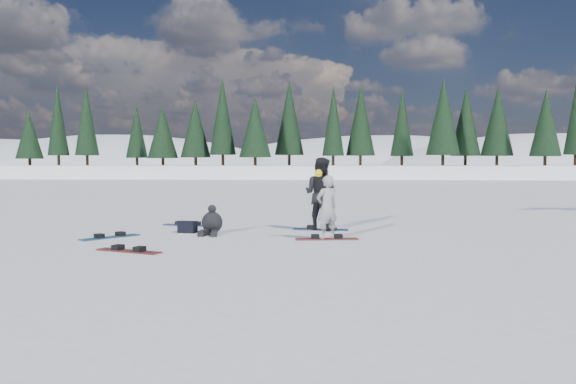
% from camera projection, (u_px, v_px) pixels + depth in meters
% --- Properties ---
extents(ground, '(420.00, 420.00, 0.00)m').
position_uv_depth(ground, '(333.00, 240.00, 13.42)').
color(ground, white).
rests_on(ground, ground).
extents(alpine_backdrop, '(412.50, 227.00, 53.20)m').
position_uv_depth(alpine_backdrop, '(295.00, 206.00, 203.43)').
color(alpine_backdrop, white).
rests_on(alpine_backdrop, ground).
extents(snowboarder_woman, '(0.67, 0.61, 1.68)m').
position_uv_depth(snowboarder_woman, '(327.00, 207.00, 13.36)').
color(snowboarder_woman, '#AFAFB4').
rests_on(snowboarder_woman, ground).
extents(snowboarder_man, '(1.20, 1.11, 1.98)m').
position_uv_depth(snowboarder_man, '(321.00, 194.00, 15.27)').
color(snowboarder_man, black).
rests_on(snowboarder_man, ground).
extents(seated_rider, '(0.55, 0.89, 0.76)m').
position_uv_depth(seated_rider, '(212.00, 223.00, 14.44)').
color(seated_rider, black).
rests_on(seated_rider, ground).
extents(gear_bag, '(0.50, 0.38, 0.30)m').
position_uv_depth(gear_bag, '(187.00, 227.00, 14.75)').
color(gear_bag, black).
rests_on(gear_bag, ground).
extents(snowboard_woman, '(1.52, 0.47, 0.03)m').
position_uv_depth(snowboard_woman, '(327.00, 239.00, 13.40)').
color(snowboard_woman, maroon).
rests_on(snowboard_woman, ground).
extents(snowboard_man, '(1.52, 0.43, 0.03)m').
position_uv_depth(snowboard_man, '(321.00, 230.00, 15.32)').
color(snowboard_man, navy).
rests_on(snowboard_man, ground).
extents(snowboard_loose_b, '(1.50, 0.78, 0.03)m').
position_uv_depth(snowboard_loose_b, '(129.00, 251.00, 11.57)').
color(snowboard_loose_b, maroon).
rests_on(snowboard_loose_b, ground).
extents(snowboard_loose_a, '(1.18, 1.33, 0.03)m').
position_uv_depth(snowboard_loose_a, '(110.00, 237.00, 13.71)').
color(snowboard_loose_a, '#195C8E').
rests_on(snowboard_loose_a, ground).
extents(snowboard_loose_c, '(1.53, 0.57, 0.03)m').
position_uv_depth(snowboard_loose_c, '(188.00, 225.00, 16.36)').
color(snowboard_loose_c, navy).
rests_on(snowboard_loose_c, ground).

